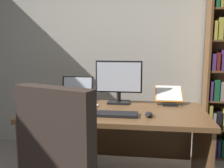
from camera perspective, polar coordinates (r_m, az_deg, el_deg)
The scene contains 10 objects.
wall_back at distance 3.33m, azimuth 3.77°, elevation 10.41°, with size 5.70×0.12×2.89m, color beige.
desk at distance 2.51m, azimuth 1.18°, elevation -9.88°, with size 1.61×0.82×0.76m.
monitor at distance 2.60m, azimuth 1.50°, elevation 0.44°, with size 0.47×0.16×0.43m.
laptop at distance 2.72m, azimuth -8.11°, elevation -2.76°, with size 0.34×0.30×0.25m.
keyboard at distance 2.20m, azimuth 0.22°, elevation -6.66°, with size 0.42×0.15×0.02m, color black.
computer_mouse at distance 2.18m, azimuth 8.12°, elevation -6.67°, with size 0.06×0.10×0.04m, color black.
reading_stand_with_book at distance 2.69m, azimuth 12.47°, elevation -2.46°, with size 0.27×0.28×0.16m.
open_binder at distance 2.27m, azimuth -12.73°, elevation -6.40°, with size 0.43×0.35×0.02m.
notepad at distance 2.48m, azimuth -5.12°, elevation -5.04°, with size 0.15×0.21×0.01m, color white.
pen at distance 2.47m, azimuth -4.66°, elevation -4.85°, with size 0.01×0.01×0.14m, color maroon.
Camera 1 is at (0.22, -1.28, 1.37)m, focal length 41.45 mm.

